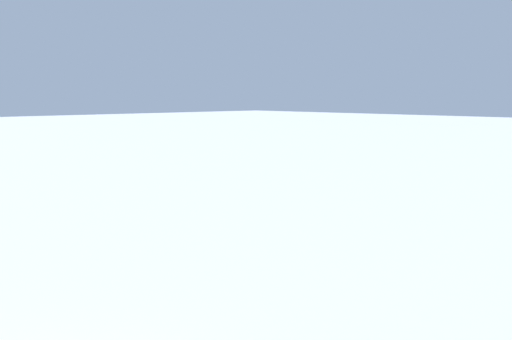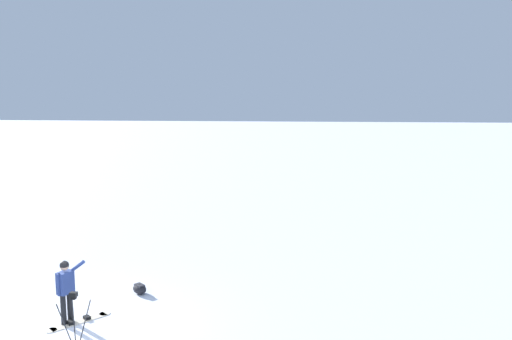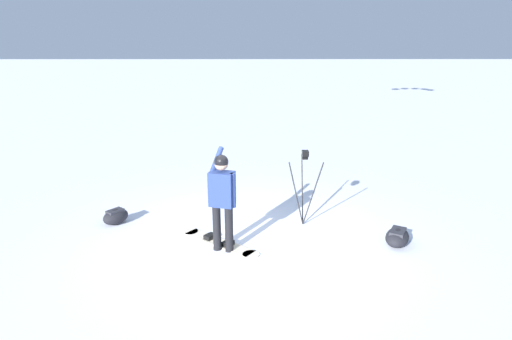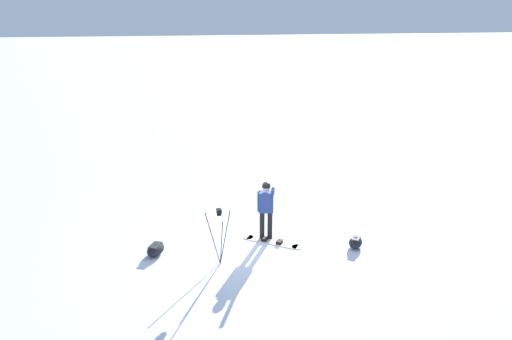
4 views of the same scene
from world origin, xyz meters
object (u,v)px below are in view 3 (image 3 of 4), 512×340
snowboarder (222,193)px  gear_bag_large (397,237)px  snowboard (219,242)px  camera_tripod (304,173)px  gear_bag_small (116,216)px

snowboarder → gear_bag_large: size_ratio=2.33×
snowboarder → snowboard: 1.05m
snowboard → camera_tripod: (1.60, 0.78, 1.03)m
gear_bag_large → camera_tripod: camera_tripod is taller
snowboarder → gear_bag_small: size_ratio=2.78×
camera_tripod → gear_bag_small: (-3.70, 0.08, -0.90)m
gear_bag_large → camera_tripod: 2.01m
gear_bag_large → camera_tripod: size_ratio=0.49×
snowboard → gear_bag_small: size_ratio=2.32×
snowboard → gear_bag_large: gear_bag_large is taller
snowboarder → gear_bag_large: snowboarder is taller
snowboard → gear_bag_large: bearing=-2.1°
snowboarder → gear_bag_large: (3.05, 0.14, -0.88)m
snowboarder → camera_tripod: 1.82m
gear_bag_large → gear_bag_small: size_ratio=1.19×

